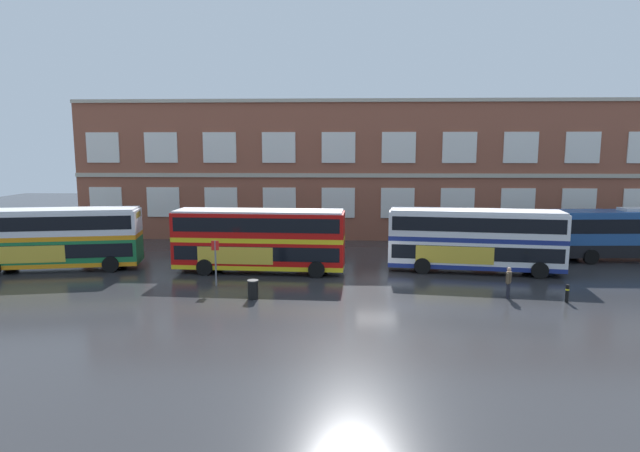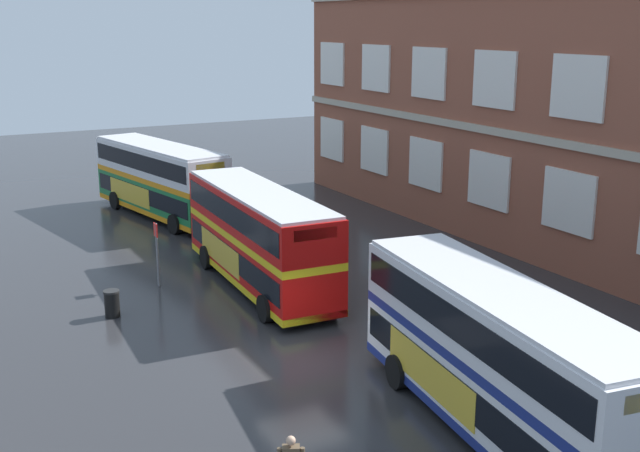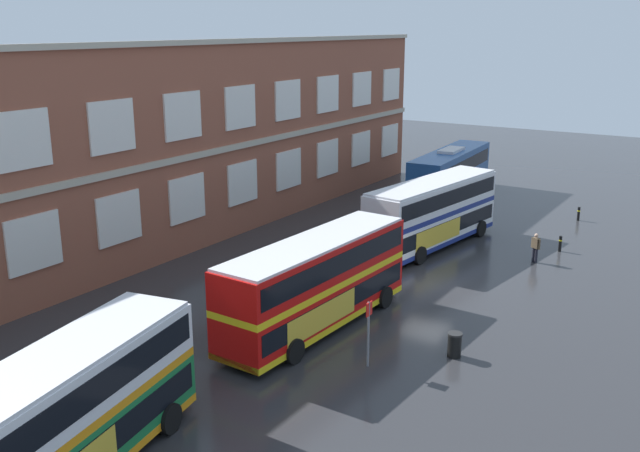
# 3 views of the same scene
# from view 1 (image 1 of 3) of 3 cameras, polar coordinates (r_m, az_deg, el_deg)

# --- Properties ---
(ground_plane) EXTENTS (120.00, 120.00, 0.00)m
(ground_plane) POSITION_cam_1_polar(r_m,az_deg,el_deg) (34.42, 6.04, -5.04)
(ground_plane) COLOR #2B2B2D
(brick_terminal_building) EXTENTS (51.44, 8.19, 12.20)m
(brick_terminal_building) POSITION_cam_1_polar(r_m,az_deg,el_deg) (49.48, 5.03, 6.02)
(brick_terminal_building) COLOR brown
(brick_terminal_building) RESTS_ON ground
(double_decker_near) EXTENTS (11.29, 4.55, 4.07)m
(double_decker_near) POSITION_cam_1_polar(r_m,az_deg,el_deg) (38.82, -27.08, -1.15)
(double_decker_near) COLOR #197038
(double_decker_near) RESTS_ON ground
(double_decker_middle) EXTENTS (11.11, 3.27, 4.07)m
(double_decker_middle) POSITION_cam_1_polar(r_m,az_deg,el_deg) (34.21, -6.61, -1.46)
(double_decker_middle) COLOR red
(double_decker_middle) RESTS_ON ground
(double_decker_far) EXTENTS (11.25, 4.03, 4.07)m
(double_decker_far) POSITION_cam_1_polar(r_m,az_deg,el_deg) (35.51, 16.45, -1.38)
(double_decker_far) COLOR silver
(double_decker_far) RESTS_ON ground
(touring_coach) EXTENTS (12.13, 3.42, 3.80)m
(touring_coach) POSITION_cam_1_polar(r_m,az_deg,el_deg) (44.09, 31.42, -0.75)
(touring_coach) COLOR navy
(touring_coach) RESTS_ON ground
(waiting_passenger) EXTENTS (0.39, 0.62, 1.70)m
(waiting_passenger) POSITION_cam_1_polar(r_m,az_deg,el_deg) (29.99, 19.84, -5.67)
(waiting_passenger) COLOR black
(waiting_passenger) RESTS_ON ground
(bus_stand_flag) EXTENTS (0.44, 0.10, 2.70)m
(bus_stand_flag) POSITION_cam_1_polar(r_m,az_deg,el_deg) (31.11, -11.31, -3.51)
(bus_stand_flag) COLOR slate
(bus_stand_flag) RESTS_ON ground
(station_litter_bin) EXTENTS (0.60, 0.60, 1.03)m
(station_litter_bin) POSITION_cam_1_polar(r_m,az_deg,el_deg) (28.41, -7.31, -6.87)
(station_litter_bin) COLOR black
(station_litter_bin) RESTS_ON ground
(safety_bollard_east) EXTENTS (0.19, 0.19, 0.95)m
(safety_bollard_east) POSITION_cam_1_polar(r_m,az_deg,el_deg) (30.46, 25.32, -6.63)
(safety_bollard_east) COLOR black
(safety_bollard_east) RESTS_ON ground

